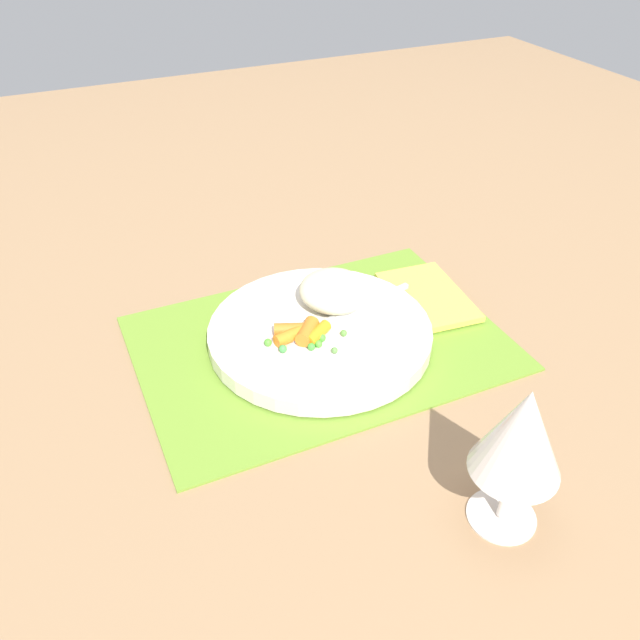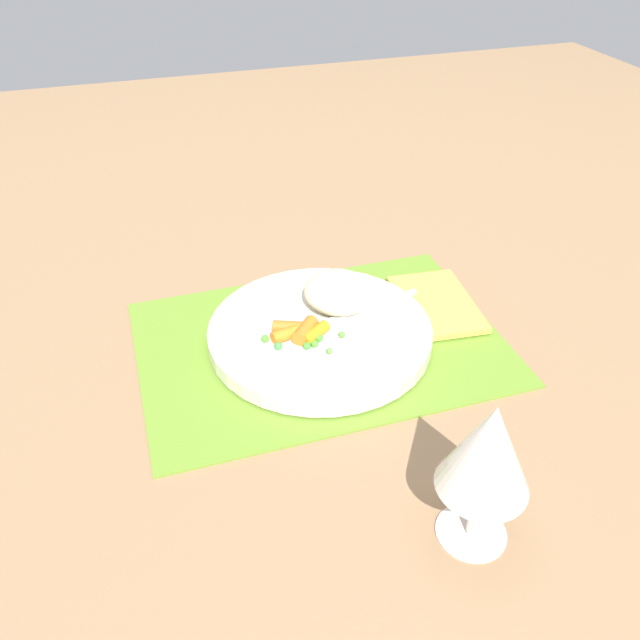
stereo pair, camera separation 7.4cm
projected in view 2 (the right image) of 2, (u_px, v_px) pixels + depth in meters
ground_plane at (320, 344)px, 0.81m from camera, size 2.40×2.40×0.00m
placemat at (320, 342)px, 0.81m from camera, size 0.43×0.31×0.01m
plate at (320, 333)px, 0.80m from camera, size 0.27×0.27×0.02m
rice_mound at (338, 292)px, 0.82m from camera, size 0.09×0.09×0.04m
carrot_portion at (300, 330)px, 0.77m from camera, size 0.07×0.05×0.02m
pea_scatter at (304, 338)px, 0.77m from camera, size 0.10×0.07×0.01m
fork at (340, 318)px, 0.80m from camera, size 0.18×0.05×0.01m
wine_glass at (488, 451)px, 0.52m from camera, size 0.08×0.08×0.15m
napkin at (436, 304)px, 0.86m from camera, size 0.11×0.15×0.01m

